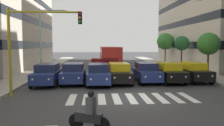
{
  "coord_description": "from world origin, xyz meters",
  "views": [
    {
      "loc": [
        2.16,
        13.37,
        3.25
      ],
      "look_at": [
        0.9,
        -3.64,
        1.88
      ],
      "focal_mm": 35.9,
      "sensor_mm": 36.0,
      "label": 1
    }
  ],
  "objects": [
    {
      "name": "motorcycle_with_rider",
      "position": [
        2.4,
        5.07,
        0.65
      ],
      "size": [
        1.58,
        0.82,
        1.57
      ],
      "color": "black",
      "rests_on": "ground_plane"
    },
    {
      "name": "car_row2_0",
      "position": [
        1.84,
        -13.18,
        0.89
      ],
      "size": [
        2.02,
        4.44,
        1.72
      ],
      "color": "maroon",
      "rests_on": "ground_plane"
    },
    {
      "name": "car_2",
      "position": [
        -2.27,
        -5.78,
        0.89
      ],
      "size": [
        2.02,
        4.44,
        1.72
      ],
      "color": "navy",
      "rests_on": "ground_plane"
    },
    {
      "name": "car_1",
      "position": [
        -4.24,
        -5.55,
        0.89
      ],
      "size": [
        2.02,
        4.44,
        1.72
      ],
      "color": "black",
      "rests_on": "ground_plane"
    },
    {
      "name": "car_row2_1",
      "position": [
        0.35,
        -13.45,
        0.89
      ],
      "size": [
        2.02,
        4.44,
        1.72
      ],
      "color": "maroon",
      "rests_on": "ground_plane"
    },
    {
      "name": "crosswalk_markings",
      "position": [
        -0.0,
        0.0,
        0.0
      ],
      "size": [
        7.65,
        2.8,
        0.01
      ],
      "color": "silver",
      "rests_on": "ground_plane"
    },
    {
      "name": "traffic_light_gantry",
      "position": [
        6.16,
        -0.92,
        3.72
      ],
      "size": [
        4.58,
        0.36,
        5.5
      ],
      "color": "#AD991E",
      "rests_on": "ground_plane"
    },
    {
      "name": "car_4",
      "position": [
        1.93,
        -4.87,
        0.89
      ],
      "size": [
        2.02,
        4.44,
        1.72
      ],
      "color": "navy",
      "rests_on": "ground_plane"
    },
    {
      "name": "street_lamp_right",
      "position": [
        7.92,
        -12.97,
        4.6
      ],
      "size": [
        3.32,
        0.28,
        7.21
      ],
      "color": "#4C6B56",
      "rests_on": "sidewalk_right"
    },
    {
      "name": "car_3",
      "position": [
        0.17,
        -5.43,
        0.89
      ],
      "size": [
        2.02,
        4.44,
        1.72
      ],
      "color": "black",
      "rests_on": "ground_plane"
    },
    {
      "name": "car_0",
      "position": [
        -6.51,
        -5.83,
        0.89
      ],
      "size": [
        2.02,
        4.44,
        1.72
      ],
      "color": "black",
      "rests_on": "ground_plane"
    },
    {
      "name": "car_6",
      "position": [
        6.1,
        -5.09,
        0.89
      ],
      "size": [
        2.02,
        4.44,
        1.72
      ],
      "color": "navy",
      "rests_on": "ground_plane"
    },
    {
      "name": "ground_plane",
      "position": [
        0.0,
        0.0,
        0.0
      ],
      "size": [
        180.0,
        180.0,
        0.0
      ],
      "primitive_type": "plane",
      "color": "#38383A"
    },
    {
      "name": "street_tree_1",
      "position": [
        -8.97,
        -7.99,
        3.36
      ],
      "size": [
        2.2,
        2.2,
        4.33
      ],
      "color": "#513823",
      "rests_on": "sidewalk_left"
    },
    {
      "name": "car_5",
      "position": [
        4.0,
        -5.59,
        0.89
      ],
      "size": [
        2.02,
        4.44,
        1.72
      ],
      "color": "navy",
      "rests_on": "ground_plane"
    },
    {
      "name": "bus_behind_traffic",
      "position": [
        0.17,
        -18.33,
        1.86
      ],
      "size": [
        2.78,
        10.5,
        3.0
      ],
      "color": "red",
      "rests_on": "ground_plane"
    },
    {
      "name": "street_tree_2",
      "position": [
        -9.31,
        -15.71,
        3.46
      ],
      "size": [
        1.95,
        1.95,
        4.32
      ],
      "color": "#513823",
      "rests_on": "sidewalk_left"
    },
    {
      "name": "street_tree_3",
      "position": [
        -9.36,
        -22.91,
        3.85
      ],
      "size": [
        2.76,
        2.76,
        5.09
      ],
      "color": "#513823",
      "rests_on": "sidewalk_left"
    }
  ]
}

